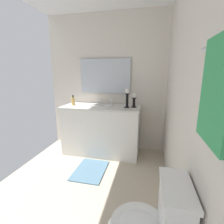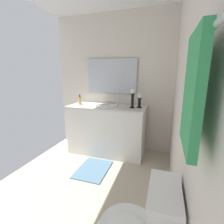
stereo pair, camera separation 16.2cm
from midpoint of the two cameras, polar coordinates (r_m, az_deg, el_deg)
name	(u,v)px [view 2 (the right image)]	position (r m, az deg, el deg)	size (l,w,h in m)	color
floor	(74,197)	(2.20, -10.70, -27.24)	(3.06, 2.20, 0.02)	beige
wall_back	(187,97)	(1.49, 27.53, 4.54)	(3.06, 0.04, 2.45)	silver
wall_left	(113,84)	(3.11, 2.00, 9.75)	(0.04, 2.20, 2.45)	silver
vanity_cabinet	(107,129)	(2.96, -0.21, -6.11)	(0.58, 1.36, 0.86)	white
sink_basin	(107,108)	(2.86, -0.20, 1.32)	(0.40, 0.40, 0.24)	white
mirror	(112,76)	(3.06, 1.44, 12.39)	(0.02, 0.93, 0.61)	silver
candle_holder_tall	(139,100)	(2.74, 11.22, 4.01)	(0.09, 0.09, 0.24)	black
candle_holder_short	(132,98)	(2.70, 8.87, 4.78)	(0.09, 0.09, 0.31)	black
soap_bottle	(80,100)	(3.03, -9.66, 3.99)	(0.06, 0.06, 0.18)	#E5B259
towel_bar	(205,36)	(0.70, 35.94, 20.82)	(0.02, 0.02, 0.60)	silver
towel_near_vanity	(192,93)	(0.69, 32.42, 5.66)	(0.28, 0.03, 0.42)	#389E59
bath_mat	(93,169)	(2.62, -4.71, -19.27)	(0.60, 0.44, 0.02)	slate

